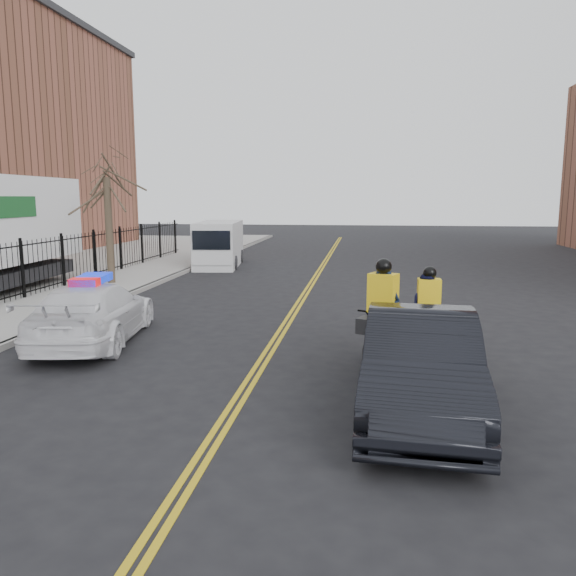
% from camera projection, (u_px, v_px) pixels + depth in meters
% --- Properties ---
extents(ground, '(120.00, 120.00, 0.00)m').
position_uv_depth(ground, '(255.00, 374.00, 10.90)').
color(ground, black).
rests_on(ground, ground).
extents(center_line_left, '(0.10, 60.00, 0.01)m').
position_uv_depth(center_line_left, '(299.00, 300.00, 18.74)').
color(center_line_left, gold).
rests_on(center_line_left, ground).
extents(center_line_right, '(0.10, 60.00, 0.01)m').
position_uv_depth(center_line_right, '(304.00, 300.00, 18.72)').
color(center_line_right, gold).
rests_on(center_line_right, ground).
extents(sidewalk, '(3.00, 60.00, 0.15)m').
position_uv_depth(sidewalk, '(89.00, 293.00, 19.72)').
color(sidewalk, '#999590').
rests_on(sidewalk, ground).
extents(curb, '(0.20, 60.00, 0.15)m').
position_uv_depth(curb, '(130.00, 294.00, 19.52)').
color(curb, '#999590').
rests_on(curb, ground).
extents(iron_fence, '(0.12, 28.00, 2.00)m').
position_uv_depth(iron_fence, '(48.00, 266.00, 19.77)').
color(iron_fence, black).
rests_on(iron_fence, ground).
extents(street_tree, '(3.20, 3.20, 4.80)m').
position_uv_depth(street_tree, '(107.00, 194.00, 21.14)').
color(street_tree, '#3C2F23').
rests_on(street_tree, sidewalk).
extents(police_cruiser, '(2.76, 5.19, 1.59)m').
position_uv_depth(police_cruiser, '(93.00, 312.00, 13.19)').
color(police_cruiser, white).
rests_on(police_cruiser, ground).
extents(dark_sedan, '(2.02, 5.00, 1.61)m').
position_uv_depth(dark_sedan, '(421.00, 364.00, 8.83)').
color(dark_sedan, black).
rests_on(dark_sedan, ground).
extents(cargo_van, '(2.54, 5.45, 2.20)m').
position_uv_depth(cargo_van, '(219.00, 245.00, 27.87)').
color(cargo_van, silver).
rests_on(cargo_van, ground).
extents(cyclist_near, '(1.57, 2.32, 2.16)m').
position_uv_depth(cyclist_near, '(382.00, 325.00, 11.76)').
color(cyclist_near, black).
rests_on(cyclist_near, ground).
extents(cyclist_far, '(0.85, 1.88, 1.90)m').
position_uv_depth(cyclist_far, '(428.00, 317.00, 12.51)').
color(cyclist_far, black).
rests_on(cyclist_far, ground).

